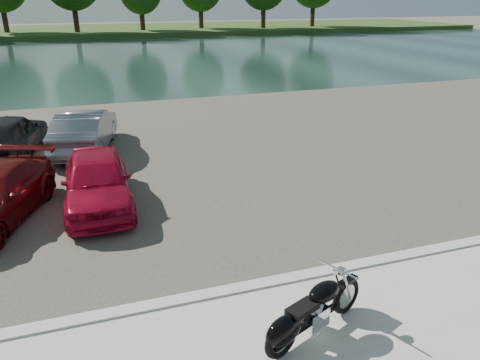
% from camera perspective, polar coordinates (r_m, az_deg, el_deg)
% --- Properties ---
extents(ground, '(200.00, 200.00, 0.00)m').
position_cam_1_polar(ground, '(8.23, 11.75, -19.67)').
color(ground, '#595447').
rests_on(ground, ground).
extents(kerb, '(60.00, 0.30, 0.14)m').
position_cam_1_polar(kerb, '(9.58, 5.73, -12.08)').
color(kerb, '#B3B2A9').
rests_on(kerb, ground).
extents(parking_lot, '(60.00, 18.00, 0.04)m').
position_cam_1_polar(parking_lot, '(17.41, -6.48, 3.62)').
color(parking_lot, '#3B3730').
rests_on(parking_lot, ground).
extents(river, '(120.00, 40.00, 0.00)m').
position_cam_1_polar(river, '(45.65, -14.78, 14.25)').
color(river, '#1A302C').
rests_on(river, ground).
extents(far_bank, '(120.00, 24.00, 0.60)m').
position_cam_1_polar(far_bank, '(77.44, -16.95, 17.05)').
color(far_bank, '#254217').
rests_on(far_bank, ground).
extents(motorcycle, '(2.21, 1.15, 1.05)m').
position_cam_1_polar(motorcycle, '(7.93, 8.18, -16.00)').
color(motorcycle, black).
rests_on(motorcycle, promenade).
extents(car_4, '(1.80, 4.32, 1.46)m').
position_cam_1_polar(car_4, '(13.02, -17.05, -0.03)').
color(car_4, '#A90B2A').
rests_on(car_4, parking_lot).
extents(car_8, '(2.73, 4.78, 1.53)m').
position_cam_1_polar(car_8, '(18.25, -26.43, 4.89)').
color(car_8, black).
rests_on(car_8, parking_lot).
extents(car_9, '(2.60, 4.87, 1.52)m').
position_cam_1_polar(car_9, '(17.96, -18.38, 5.81)').
color(car_9, slate).
rests_on(car_9, parking_lot).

